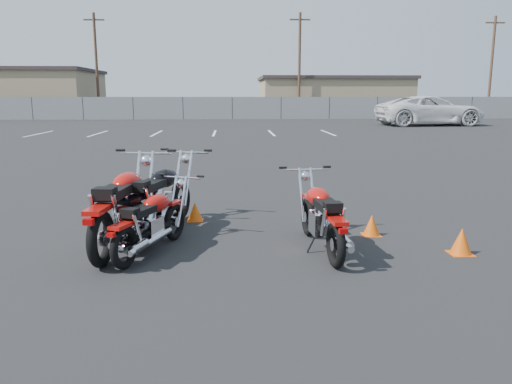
{
  "coord_description": "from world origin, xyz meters",
  "views": [
    {
      "loc": [
        -0.15,
        -6.27,
        2.0
      ],
      "look_at": [
        0.2,
        0.6,
        0.65
      ],
      "focal_mm": 35.0,
      "sensor_mm": 36.0,
      "label": 1
    }
  ],
  "objects_px": {
    "motorcycle_rear_red": "(322,217)",
    "white_van": "(431,102)",
    "motorcycle_second_black": "(160,199)",
    "motorcycle_third_red": "(151,222)",
    "motorcycle_front_red": "(124,207)"
  },
  "relations": [
    {
      "from": "motorcycle_rear_red",
      "to": "white_van",
      "type": "xyz_separation_m",
      "value": [
        11.85,
        26.12,
        1.06
      ]
    },
    {
      "from": "motorcycle_rear_red",
      "to": "white_van",
      "type": "height_order",
      "value": "white_van"
    },
    {
      "from": "motorcycle_second_black",
      "to": "motorcycle_third_red",
      "type": "height_order",
      "value": "motorcycle_second_black"
    },
    {
      "from": "motorcycle_second_black",
      "to": "motorcycle_rear_red",
      "type": "xyz_separation_m",
      "value": [
        2.2,
        -0.94,
        -0.07
      ]
    },
    {
      "from": "motorcycle_front_red",
      "to": "motorcycle_second_black",
      "type": "xyz_separation_m",
      "value": [
        0.38,
        0.63,
        -0.03
      ]
    },
    {
      "from": "motorcycle_front_red",
      "to": "motorcycle_second_black",
      "type": "bearing_deg",
      "value": 58.84
    },
    {
      "from": "motorcycle_third_red",
      "to": "motorcycle_rear_red",
      "type": "relative_size",
      "value": 0.9
    },
    {
      "from": "motorcycle_second_black",
      "to": "motorcycle_third_red",
      "type": "bearing_deg",
      "value": -88.58
    },
    {
      "from": "motorcycle_rear_red",
      "to": "white_van",
      "type": "relative_size",
      "value": 0.25
    },
    {
      "from": "motorcycle_front_red",
      "to": "motorcycle_third_red",
      "type": "bearing_deg",
      "value": -38.51
    },
    {
      "from": "motorcycle_second_black",
      "to": "motorcycle_front_red",
      "type": "bearing_deg",
      "value": -121.16
    },
    {
      "from": "motorcycle_second_black",
      "to": "white_van",
      "type": "relative_size",
      "value": 0.29
    },
    {
      "from": "motorcycle_third_red",
      "to": "white_van",
      "type": "distance_m",
      "value": 29.68
    },
    {
      "from": "motorcycle_front_red",
      "to": "white_van",
      "type": "distance_m",
      "value": 29.59
    },
    {
      "from": "motorcycle_second_black",
      "to": "motorcycle_third_red",
      "type": "xyz_separation_m",
      "value": [
        0.02,
        -0.95,
        -0.11
      ]
    }
  ]
}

